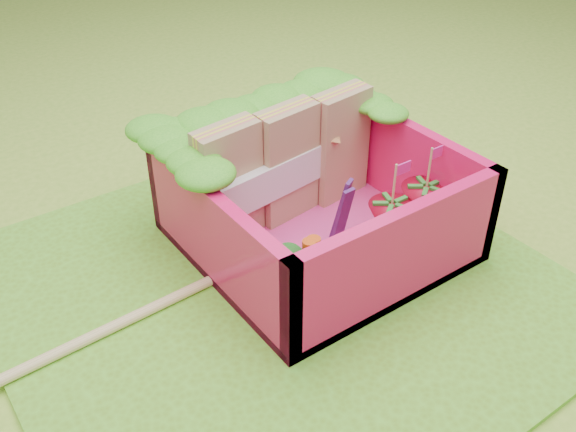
% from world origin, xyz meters
% --- Properties ---
extents(ground, '(14.00, 14.00, 0.00)m').
position_xyz_m(ground, '(0.00, 0.00, 0.00)').
color(ground, '#7EB232').
rests_on(ground, ground).
extents(placemat, '(2.60, 2.60, 0.03)m').
position_xyz_m(placemat, '(0.00, 0.00, 0.01)').
color(placemat, '#67A826').
rests_on(placemat, ground).
extents(bento_floor, '(1.30, 1.30, 0.05)m').
position_xyz_m(bento_floor, '(0.38, 0.16, 0.06)').
color(bento_floor, '#E63A90').
rests_on(bento_floor, placemat).
extents(bento_box, '(1.30, 1.30, 0.55)m').
position_xyz_m(bento_box, '(0.38, 0.16, 0.31)').
color(bento_box, '#F4145C').
rests_on(bento_box, placemat).
extents(lettuce_ruffle, '(1.43, 0.83, 0.11)m').
position_xyz_m(lettuce_ruffle, '(0.38, 0.63, 0.64)').
color(lettuce_ruffle, '#2D991B').
rests_on(lettuce_ruffle, bento_box).
extents(sandwich_stack, '(1.18, 0.32, 0.65)m').
position_xyz_m(sandwich_stack, '(0.39, 0.43, 0.40)').
color(sandwich_stack, tan).
rests_on(sandwich_stack, bento_floor).
extents(broccoli, '(0.31, 0.31, 0.27)m').
position_xyz_m(broccoli, '(-0.07, -0.13, 0.27)').
color(broccoli, '#67AE54').
rests_on(broccoli, bento_floor).
extents(carrot_sticks, '(0.11, 0.09, 0.27)m').
position_xyz_m(carrot_sticks, '(0.11, -0.14, 0.21)').
color(carrot_sticks, '#DF5E12').
rests_on(carrot_sticks, bento_floor).
extents(purple_wedges, '(0.11, 0.10, 0.38)m').
position_xyz_m(purple_wedges, '(0.44, 0.02, 0.27)').
color(purple_wedges, '#421958').
rests_on(purple_wedges, bento_floor).
extents(strawberry_left, '(0.25, 0.25, 0.49)m').
position_xyz_m(strawberry_left, '(0.65, -0.13, 0.21)').
color(strawberry_left, red).
rests_on(strawberry_left, bento_floor).
extents(strawberry_right, '(0.27, 0.27, 0.51)m').
position_xyz_m(strawberry_right, '(0.88, -0.14, 0.22)').
color(strawberry_right, red).
rests_on(strawberry_right, bento_floor).
extents(snap_peas, '(0.66, 0.49, 0.05)m').
position_xyz_m(snap_peas, '(0.77, -0.09, 0.11)').
color(snap_peas, '#53BB3A').
rests_on(snap_peas, bento_floor).
extents(chopsticks, '(2.33, 0.17, 0.04)m').
position_xyz_m(chopsticks, '(-0.97, 0.15, 0.05)').
color(chopsticks, '#D7B176').
rests_on(chopsticks, placemat).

